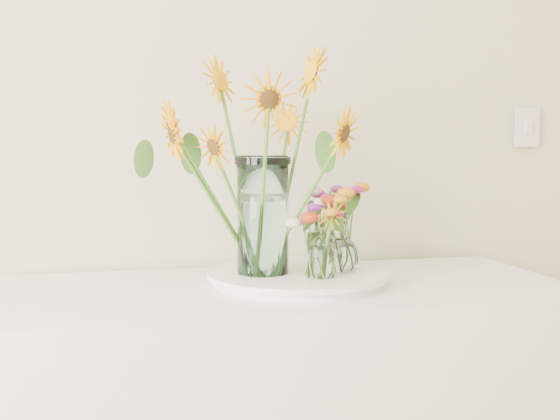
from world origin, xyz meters
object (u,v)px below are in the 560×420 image
Objects in this scene: small_vase_a at (321,256)px; small_vase_b at (340,244)px; tray at (298,278)px; small_vase_c at (327,244)px; mason_jar at (263,216)px.

small_vase_a is 0.78× the size of small_vase_b.
small_vase_b is (0.11, -0.01, 0.09)m from tray.
small_vase_b reaches higher than small_vase_c.
small_vase_b is 1.23× the size of small_vase_c.
small_vase_c is (0.07, 0.17, 0.00)m from small_vase_a.
small_vase_a is 0.18m from small_vase_c.
small_vase_b is at bearing -88.44° from small_vase_c.
mason_jar reaches higher than tray.
small_vase_a is (0.12, -0.08, -0.09)m from mason_jar.
mason_jar is at bearing -179.75° from tray.
small_vase_c is (0.10, 0.09, 0.07)m from tray.
small_vase_a reaches higher than tray.
small_vase_a is at bearing -134.66° from small_vase_b.
small_vase_a is at bearing -112.18° from small_vase_c.
small_vase_a is at bearing -67.55° from tray.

